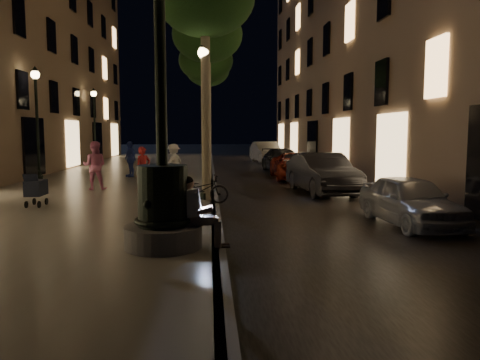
{
  "coord_description": "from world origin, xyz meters",
  "views": [
    {
      "loc": [
        -0.16,
        -6.41,
        2.31
      ],
      "look_at": [
        0.46,
        3.0,
        1.32
      ],
      "focal_mm": 35.0,
      "sensor_mm": 36.0,
      "label": 1
    }
  ],
  "objects": [
    {
      "name": "pedestrian_red",
      "position": [
        -2.5,
        10.38,
        0.98
      ],
      "size": [
        0.68,
        0.64,
        1.55
      ],
      "primitive_type": "imported",
      "rotation": [
        0.0,
        0.0,
        0.67
      ],
      "color": "#AC2223",
      "rests_on": "promenade"
    },
    {
      "name": "car_rear",
      "position": [
        4.0,
        19.76,
        0.65
      ],
      "size": [
        2.17,
        4.6,
        1.3
      ],
      "primitive_type": "imported",
      "rotation": [
        0.0,
        0.0,
        0.08
      ],
      "color": "#292A2E",
      "rests_on": "ground"
    },
    {
      "name": "promenade",
      "position": [
        -4.0,
        15.0,
        0.1
      ],
      "size": [
        8.0,
        45.0,
        0.2
      ],
      "primitive_type": "cube",
      "color": "#605C55",
      "rests_on": "ground"
    },
    {
      "name": "car_second",
      "position": [
        4.0,
        10.49,
        0.75
      ],
      "size": [
        2.02,
        4.67,
        1.5
      ],
      "primitive_type": "imported",
      "rotation": [
        0.0,
        0.0,
        0.1
      ],
      "color": "black",
      "rests_on": "ground"
    },
    {
      "name": "bicycle",
      "position": [
        -0.4,
        7.02,
        0.62
      ],
      "size": [
        1.67,
        0.8,
        0.84
      ],
      "primitive_type": "imported",
      "rotation": [
        0.0,
        0.0,
        1.73
      ],
      "color": "black",
      "rests_on": "promenade"
    },
    {
      "name": "tree_far",
      "position": [
        -0.22,
        26.0,
        6.43
      ],
      "size": [
        3.0,
        3.0,
        7.5
      ],
      "color": "#6B604C",
      "rests_on": "promenade"
    },
    {
      "name": "lamp_curb_c",
      "position": [
        -0.3,
        24.0,
        3.24
      ],
      "size": [
        0.36,
        0.36,
        4.81
      ],
      "color": "black",
      "rests_on": "promenade"
    },
    {
      "name": "seated_man_laptop",
      "position": [
        -0.39,
        2.0,
        0.89
      ],
      "size": [
        0.93,
        0.31,
        1.3
      ],
      "color": "tan",
      "rests_on": "promenade"
    },
    {
      "name": "curb_strip",
      "position": [
        0.0,
        15.0,
        0.1
      ],
      "size": [
        0.25,
        45.0,
        0.2
      ],
      "primitive_type": "cube",
      "color": "#59595B",
      "rests_on": "ground"
    },
    {
      "name": "ground",
      "position": [
        0.0,
        15.0,
        0.0
      ],
      "size": [
        120.0,
        120.0,
        0.0
      ],
      "primitive_type": "plane",
      "color": "black",
      "rests_on": "ground"
    },
    {
      "name": "cobble_lane",
      "position": [
        3.0,
        15.0,
        0.01
      ],
      "size": [
        6.0,
        45.0,
        0.02
      ],
      "primitive_type": "cube",
      "color": "black",
      "rests_on": "ground"
    },
    {
      "name": "stroller",
      "position": [
        -5.0,
        6.9,
        0.72
      ],
      "size": [
        0.44,
        1.01,
        1.04
      ],
      "rotation": [
        0.0,
        0.0,
        -0.01
      ],
      "color": "black",
      "rests_on": "promenade"
    },
    {
      "name": "fountain_lamppost",
      "position": [
        -1.0,
        2.0,
        1.21
      ],
      "size": [
        1.4,
        1.4,
        5.21
      ],
      "color": "#59595B",
      "rests_on": "promenade"
    },
    {
      "name": "car_third",
      "position": [
        4.0,
        15.76,
        0.63
      ],
      "size": [
        2.23,
        4.62,
        1.27
      ],
      "primitive_type": "imported",
      "rotation": [
        0.0,
        0.0,
        -0.03
      ],
      "color": "maroon",
      "rests_on": "ground"
    },
    {
      "name": "tree_third",
      "position": [
        -0.3,
        20.0,
        6.14
      ],
      "size": [
        3.0,
        3.0,
        7.2
      ],
      "color": "#6B604C",
      "rests_on": "promenade"
    },
    {
      "name": "lamp_left_c",
      "position": [
        -7.4,
        24.0,
        3.24
      ],
      "size": [
        0.36,
        0.36,
        4.81
      ],
      "color": "black",
      "rests_on": "promenade"
    },
    {
      "name": "lamp_curb_d",
      "position": [
        -0.3,
        32.0,
        3.24
      ],
      "size": [
        0.36,
        0.36,
        4.81
      ],
      "color": "black",
      "rests_on": "promenade"
    },
    {
      "name": "lamp_left_b",
      "position": [
        -7.4,
        14.0,
        3.24
      ],
      "size": [
        0.36,
        0.36,
        4.81
      ],
      "color": "black",
      "rests_on": "promenade"
    },
    {
      "name": "car_front",
      "position": [
        4.75,
        4.61,
        0.61
      ],
      "size": [
        1.69,
        3.69,
        1.23
      ],
      "primitive_type": "imported",
      "rotation": [
        0.0,
        0.0,
        0.07
      ],
      "color": "#B0B3B8",
      "rests_on": "ground"
    },
    {
      "name": "pedestrian_white",
      "position": [
        -1.66,
        13.48,
        0.98
      ],
      "size": [
        1.09,
        1.15,
        1.57
      ],
      "primitive_type": "imported",
      "rotation": [
        0.0,
        0.0,
        4.04
      ],
      "color": "silver",
      "rests_on": "promenade"
    },
    {
      "name": "pedestrian_pink",
      "position": [
        -4.26,
        10.61,
        1.07
      ],
      "size": [
        0.85,
        0.66,
        1.74
      ],
      "primitive_type": "imported",
      "rotation": [
        0.0,
        0.0,
        3.14
      ],
      "color": "#C0658F",
      "rests_on": "promenade"
    },
    {
      "name": "tree_second",
      "position": [
        -0.2,
        14.0,
        6.33
      ],
      "size": [
        3.0,
        3.0,
        7.4
      ],
      "color": "#6B604C",
      "rests_on": "promenade"
    },
    {
      "name": "car_fifth",
      "position": [
        4.0,
        27.53,
        0.76
      ],
      "size": [
        2.08,
        4.78,
        1.53
      ],
      "primitive_type": "imported",
      "rotation": [
        0.0,
        0.0,
        0.1
      ],
      "color": "#9C9C97",
      "rests_on": "ground"
    },
    {
      "name": "pedestrian_blue",
      "position": [
        -3.79,
        15.37,
        1.02
      ],
      "size": [
        0.88,
        1.01,
        1.63
      ],
      "primitive_type": "imported",
      "rotation": [
        0.0,
        0.0,
        5.34
      ],
      "color": "navy",
      "rests_on": "promenade"
    },
    {
      "name": "building_right",
      "position": [
        10.0,
        18.0,
        7.5
      ],
      "size": [
        8.0,
        36.0,
        15.0
      ],
      "primitive_type": "cube",
      "color": "#7B644D",
      "rests_on": "ground"
    },
    {
      "name": "lamp_curb_a",
      "position": [
        -0.3,
        8.0,
        3.24
      ],
      "size": [
        0.36,
        0.36,
        4.81
      ],
      "color": "black",
      "rests_on": "promenade"
    },
    {
      "name": "lamp_curb_b",
      "position": [
        -0.3,
        16.0,
        3.24
      ],
      "size": [
        0.36,
        0.36,
        4.81
      ],
      "color": "black",
      "rests_on": "promenade"
    }
  ]
}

